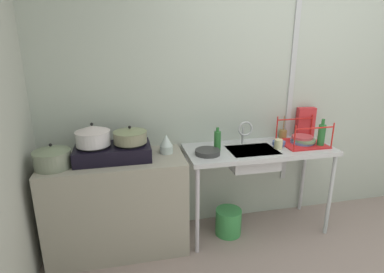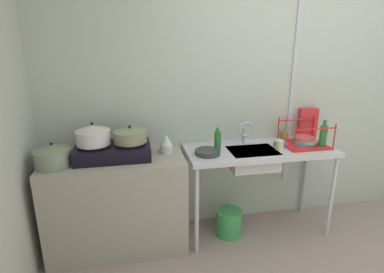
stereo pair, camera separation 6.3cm
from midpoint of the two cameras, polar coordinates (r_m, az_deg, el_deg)
name	(u,v)px [view 1 (the left image)]	position (r m, az deg, el deg)	size (l,w,h in m)	color
wall_back	(289,94)	(3.19, 16.74, 7.44)	(5.43, 0.10, 2.47)	#A9B2A7
wall_metal_strip	(292,82)	(3.11, 17.17, 9.48)	(0.05, 0.01, 1.98)	#B1B3B8
counter_concrete	(118,205)	(2.77, -14.08, -11.96)	(1.13, 0.52, 0.82)	gray
counter_sink	(259,155)	(2.86, 11.48, -3.38)	(1.32, 0.52, 0.82)	#B1B3B8
stove	(113,152)	(2.58, -14.90, -2.74)	(0.59, 0.32, 0.13)	black
pot_on_left_burner	(93,135)	(2.54, -18.34, 0.21)	(0.27, 0.27, 0.18)	silver
pot_on_right_burner	(130,135)	(2.53, -11.93, 0.19)	(0.27, 0.27, 0.14)	gray
pot_beside_stove	(52,157)	(2.56, -24.82, -3.42)	(0.27, 0.27, 0.19)	slate
percolator	(166,144)	(2.64, -5.40, -1.38)	(0.11, 0.11, 0.16)	silver
sink_basin	(252,158)	(2.79, 10.24, -3.91)	(0.42, 0.31, 0.15)	#B1B3B8
faucet	(245,130)	(2.83, 9.01, 1.20)	(0.14, 0.08, 0.23)	#B1B3B8
frying_pan	(208,152)	(2.61, 2.18, -2.85)	(0.21, 0.21, 0.04)	#343435
dish_rack	(303,140)	(3.02, 19.00, -0.68)	(0.38, 0.34, 0.23)	red
cup_by_rack	(278,144)	(2.84, 14.89, -1.34)	(0.07, 0.07, 0.08)	beige
small_bowl_on_drainboard	(279,143)	(2.94, 14.99, -1.18)	(0.12, 0.12, 0.04)	#5269B1
bottle_by_sink	(217,141)	(2.68, 3.98, -0.75)	(0.06, 0.06, 0.21)	#27682E
bottle_by_rack	(321,135)	(3.00, 22.00, 0.26)	(0.06, 0.06, 0.25)	#276C31
cereal_box	(305,122)	(3.23, 19.46, 2.45)	(0.17, 0.07, 0.29)	red
utensil_jar	(283,134)	(3.14, 15.72, 0.47)	(0.07, 0.07, 0.22)	olive
bucket_on_floor	(228,222)	(3.02, 6.03, -15.23)	(0.24, 0.24, 0.24)	#399249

